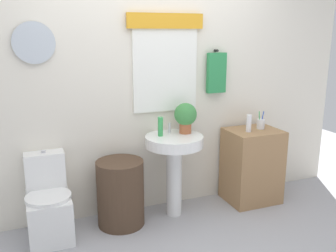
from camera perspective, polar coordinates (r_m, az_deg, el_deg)
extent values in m
cube|color=silver|center=(3.62, -3.22, 7.04)|extent=(4.40, 0.10, 2.60)
cube|color=white|center=(3.60, -0.43, 8.54)|extent=(0.65, 0.03, 0.79)
cube|color=gold|center=(3.57, -0.35, 15.81)|extent=(0.75, 0.04, 0.14)
cylinder|color=silver|center=(3.35, -19.88, 11.91)|extent=(0.35, 0.03, 0.35)
cylinder|color=black|center=(3.80, 7.39, 11.40)|extent=(0.02, 0.06, 0.02)
cube|color=#2D894C|center=(3.80, 7.43, 8.07)|extent=(0.20, 0.05, 0.40)
cube|color=white|center=(3.48, -17.67, -13.06)|extent=(0.36, 0.50, 0.39)
cylinder|color=white|center=(3.34, -17.87, -10.31)|extent=(0.38, 0.38, 0.03)
cube|color=white|center=(3.50, -18.32, -6.51)|extent=(0.34, 0.18, 0.34)
cylinder|color=silver|center=(3.44, -18.55, -3.72)|extent=(0.04, 0.04, 0.02)
cylinder|color=#4C3828|center=(3.51, -7.28, -10.14)|extent=(0.43, 0.43, 0.62)
cylinder|color=white|center=(3.65, 0.94, -8.37)|extent=(0.15, 0.15, 0.70)
cylinder|color=white|center=(3.51, 0.97, -2.32)|extent=(0.55, 0.55, 0.10)
cylinder|color=silver|center=(3.59, 0.25, -0.29)|extent=(0.03, 0.03, 0.10)
cube|color=#9E754C|center=(4.03, 12.72, -5.93)|extent=(0.53, 0.44, 0.77)
cylinder|color=green|center=(3.48, -1.17, -0.08)|extent=(0.05, 0.05, 0.18)
cylinder|color=#AD5B38|center=(3.59, 2.68, -0.32)|extent=(0.12, 0.12, 0.10)
sphere|color=#3D8442|center=(3.56, 2.70, 1.80)|extent=(0.22, 0.22, 0.22)
cylinder|color=white|center=(3.81, 12.28, 0.40)|extent=(0.05, 0.05, 0.18)
cylinder|color=silver|center=(3.97, 14.02, 0.30)|extent=(0.08, 0.08, 0.10)
cylinder|color=blue|center=(3.98, 14.23, 0.96)|extent=(0.02, 0.04, 0.18)
cylinder|color=green|center=(3.95, 13.84, 0.91)|extent=(0.01, 0.03, 0.18)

